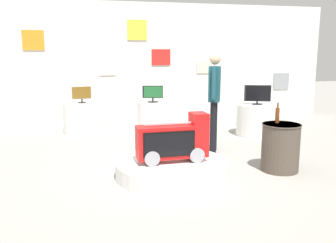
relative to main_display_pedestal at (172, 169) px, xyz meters
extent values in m
plane|color=gray|center=(-0.04, 0.23, -0.11)|extent=(30.00, 30.00, 0.00)
cube|color=silver|center=(-0.04, 4.47, 1.42)|extent=(10.93, 0.10, 3.07)
cube|color=red|center=(0.79, 4.40, 1.57)|extent=(0.49, 0.02, 0.41)
cube|color=gray|center=(4.30, 4.40, 0.89)|extent=(0.48, 0.02, 0.46)
cube|color=white|center=(-0.62, 4.40, 1.29)|extent=(0.43, 0.02, 0.32)
cube|color=beige|center=(1.98, 4.40, 1.29)|extent=(0.43, 0.02, 0.30)
cube|color=yellow|center=(0.17, 4.40, 2.26)|extent=(0.50, 0.02, 0.50)
cube|color=orange|center=(-2.34, 4.40, 1.99)|extent=(0.50, 0.02, 0.47)
cylinder|color=silver|center=(0.00, 0.00, 0.00)|extent=(1.68, 1.68, 0.23)
cylinder|color=gray|center=(-0.33, -0.01, 0.22)|extent=(0.23, 0.37, 0.22)
cylinder|color=gray|center=(0.33, 0.01, 0.22)|extent=(0.23, 0.37, 0.22)
cube|color=red|center=(0.00, 0.00, 0.42)|extent=(1.05, 0.33, 0.48)
cube|color=red|center=(0.41, 0.01, 0.74)|extent=(0.24, 0.32, 0.17)
cube|color=black|center=(-0.08, -0.17, 0.42)|extent=(0.75, 0.03, 0.37)
cube|color=black|center=(-0.08, -0.17, 0.42)|extent=(0.71, 0.03, 0.33)
cube|color=#B2B2B7|center=(0.00, 0.00, 0.69)|extent=(0.84, 0.05, 0.02)
cylinder|color=silver|center=(2.48, 2.23, 0.23)|extent=(0.88, 0.88, 0.69)
cylinder|color=black|center=(2.48, 2.23, 0.58)|extent=(0.22, 0.22, 0.02)
cylinder|color=black|center=(2.48, 2.23, 0.62)|extent=(0.04, 0.04, 0.05)
cube|color=black|center=(2.48, 2.23, 0.82)|extent=(0.55, 0.23, 0.35)
cube|color=black|center=(2.48, 2.21, 0.82)|extent=(0.50, 0.19, 0.32)
cylinder|color=silver|center=(-1.26, 3.39, 0.23)|extent=(0.86, 0.86, 0.69)
cylinder|color=black|center=(-1.26, 3.39, 0.58)|extent=(0.18, 0.18, 0.02)
cylinder|color=black|center=(-1.26, 3.39, 0.63)|extent=(0.04, 0.04, 0.07)
cube|color=silver|center=(-1.26, 3.39, 0.81)|extent=(0.46, 0.09, 0.29)
cube|color=brown|center=(-1.27, 3.37, 0.81)|extent=(0.42, 0.06, 0.27)
cylinder|color=silver|center=(0.32, 3.13, 0.23)|extent=(0.71, 0.71, 0.69)
cylinder|color=black|center=(0.32, 3.13, 0.58)|extent=(0.23, 0.23, 0.02)
cylinder|color=black|center=(0.32, 3.13, 0.63)|extent=(0.04, 0.04, 0.08)
cube|color=black|center=(0.32, 3.13, 0.81)|extent=(0.46, 0.15, 0.28)
cube|color=#1E5B2D|center=(0.33, 3.11, 0.81)|extent=(0.42, 0.12, 0.25)
cylinder|color=#4C4238|center=(1.69, -0.13, 0.26)|extent=(0.57, 0.57, 0.74)
cylinder|color=#4C4238|center=(1.69, -0.13, 0.62)|extent=(0.60, 0.60, 0.02)
cylinder|color=brown|center=(1.67, -0.03, 0.74)|extent=(0.06, 0.06, 0.23)
cylinder|color=brown|center=(1.67, -0.03, 0.90)|extent=(0.03, 0.03, 0.08)
cylinder|color=black|center=(1.04, 1.09, 0.36)|extent=(0.12, 0.12, 0.94)
cylinder|color=black|center=(1.12, 1.27, 0.36)|extent=(0.12, 0.12, 0.94)
cube|color=#194751|center=(1.08, 1.18, 1.14)|extent=(0.34, 0.43, 0.62)
sphere|color=tan|center=(1.08, 1.18, 1.58)|extent=(0.20, 0.20, 0.20)
cylinder|color=#194751|center=(0.98, 0.96, 1.17)|extent=(0.08, 0.08, 0.56)
cylinder|color=#194751|center=(1.18, 1.40, 1.17)|extent=(0.08, 0.08, 0.56)
camera|label=1|loc=(-1.26, -5.07, 1.71)|focal=39.21mm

